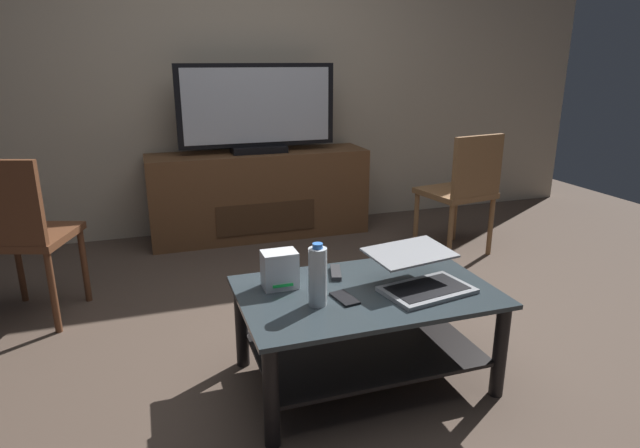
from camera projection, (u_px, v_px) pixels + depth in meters
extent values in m
plane|color=#4C3D33|center=(328.00, 348.00, 2.65)|extent=(7.68, 7.68, 0.00)
cube|color=#B2A38C|center=(237.00, 55.00, 4.21)|extent=(6.40, 0.12, 2.80)
cube|color=#2D383D|center=(366.00, 292.00, 2.27)|extent=(1.08, 0.67, 0.02)
cube|color=black|center=(364.00, 348.00, 2.35)|extent=(0.95, 0.59, 0.02)
cylinder|color=black|center=(271.00, 397.00, 1.93)|extent=(0.06, 0.06, 0.42)
cylinder|color=black|center=(500.00, 351.00, 2.23)|extent=(0.06, 0.06, 0.42)
cylinder|color=black|center=(242.00, 324.00, 2.45)|extent=(0.06, 0.06, 0.42)
cylinder|color=black|center=(430.00, 296.00, 2.75)|extent=(0.06, 0.06, 0.42)
cube|color=brown|center=(260.00, 194.00, 4.25)|extent=(1.71, 0.43, 0.68)
cube|color=#432A18|center=(267.00, 218.00, 4.10)|extent=(0.77, 0.01, 0.24)
cube|color=black|center=(259.00, 149.00, 4.13)|extent=(0.42, 0.20, 0.05)
cube|color=black|center=(257.00, 105.00, 4.03)|extent=(1.21, 0.04, 0.62)
cube|color=#B2B7C1|center=(258.00, 106.00, 4.01)|extent=(1.12, 0.01, 0.55)
cube|color=brown|center=(455.00, 193.00, 3.87)|extent=(0.51, 0.51, 0.04)
cube|color=brown|center=(477.00, 168.00, 3.63)|extent=(0.42, 0.10, 0.44)
cylinder|color=brown|center=(455.00, 214.00, 4.18)|extent=(0.04, 0.04, 0.42)
cylinder|color=brown|center=(416.00, 220.00, 4.01)|extent=(0.04, 0.04, 0.42)
cylinder|color=brown|center=(491.00, 226.00, 3.86)|extent=(0.04, 0.04, 0.42)
cylinder|color=brown|center=(450.00, 234.00, 3.69)|extent=(0.04, 0.04, 0.42)
cube|color=#59331E|center=(28.00, 237.00, 2.85)|extent=(0.56, 0.56, 0.04)
cylinder|color=#59331E|center=(84.00, 266.00, 3.11)|extent=(0.04, 0.04, 0.45)
cylinder|color=#59331E|center=(19.00, 265.00, 3.11)|extent=(0.04, 0.04, 0.45)
cylinder|color=#59331E|center=(53.00, 293.00, 2.74)|extent=(0.04, 0.04, 0.45)
cube|color=gray|center=(427.00, 290.00, 2.25)|extent=(0.40, 0.29, 0.02)
cube|color=black|center=(427.00, 288.00, 2.24)|extent=(0.35, 0.24, 0.00)
cube|color=gray|center=(410.00, 253.00, 2.32)|extent=(0.40, 0.29, 0.03)
cube|color=silver|center=(410.00, 253.00, 2.31)|extent=(0.36, 0.26, 0.02)
cube|color=silver|center=(280.00, 269.00, 2.27)|extent=(0.15, 0.10, 0.16)
cube|color=#19D84C|center=(283.00, 286.00, 2.24)|extent=(0.09, 0.00, 0.01)
cylinder|color=silver|center=(318.00, 277.00, 2.10)|extent=(0.07, 0.07, 0.24)
cylinder|color=blue|center=(318.00, 246.00, 2.06)|extent=(0.04, 0.04, 0.02)
cube|color=black|center=(345.00, 298.00, 2.18)|extent=(0.09, 0.15, 0.01)
cube|color=#2D2D30|center=(336.00, 272.00, 2.43)|extent=(0.09, 0.17, 0.02)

